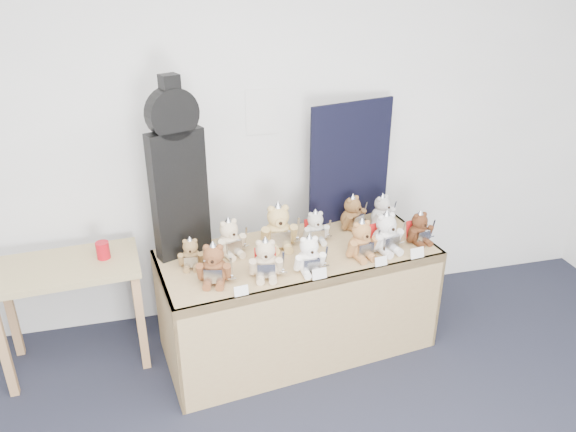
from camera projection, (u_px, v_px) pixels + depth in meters
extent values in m
plane|color=silver|center=(208.00, 133.00, 3.64)|extent=(6.00, 0.00, 6.00)
cube|color=silver|center=(262.00, 112.00, 3.66)|extent=(0.21, 0.00, 0.30)
cube|color=#9C7A4F|center=(298.00, 256.00, 3.53)|extent=(1.80, 0.93, 0.06)
cube|color=#9C7A4F|center=(320.00, 330.00, 3.37)|extent=(1.71, 0.24, 0.72)
cube|color=#9C7A4F|center=(167.00, 329.00, 3.38)|extent=(0.11, 0.71, 0.72)
cube|color=#9C7A4F|center=(409.00, 275.00, 3.95)|extent=(0.11, 0.71, 0.72)
cube|color=tan|center=(65.00, 268.00, 3.38)|extent=(0.89, 0.54, 0.04)
cube|color=#A37446|center=(3.00, 349.00, 3.25)|extent=(0.05, 0.05, 0.68)
cube|color=#A37446|center=(11.00, 311.00, 3.59)|extent=(0.05, 0.05, 0.68)
cube|color=#A37446|center=(141.00, 323.00, 3.47)|extent=(0.05, 0.05, 0.68)
cube|color=#A37446|center=(136.00, 290.00, 3.81)|extent=(0.05, 0.05, 0.68)
cube|color=black|center=(179.00, 195.00, 3.33)|extent=(0.35, 0.22, 0.79)
cylinder|color=black|center=(172.00, 113.00, 3.12)|extent=(0.31, 0.20, 0.30)
cube|color=black|center=(170.00, 92.00, 3.07)|extent=(0.12, 0.12, 0.20)
cube|color=black|center=(350.00, 163.00, 3.77)|extent=(0.61, 0.17, 0.83)
cylinder|color=#B70C18|center=(103.00, 250.00, 3.42)|extent=(0.08, 0.08, 0.11)
ellipsoid|color=brown|center=(215.00, 271.00, 3.17)|extent=(0.19, 0.17, 0.16)
sphere|color=brown|center=(213.00, 255.00, 3.12)|extent=(0.12, 0.12, 0.12)
cylinder|color=brown|center=(213.00, 260.00, 3.08)|extent=(0.05, 0.04, 0.05)
sphere|color=black|center=(212.00, 262.00, 3.07)|extent=(0.02, 0.02, 0.02)
sphere|color=brown|center=(206.00, 247.00, 3.10)|extent=(0.04, 0.04, 0.04)
sphere|color=brown|center=(220.00, 247.00, 3.10)|extent=(0.04, 0.04, 0.04)
cylinder|color=brown|center=(201.00, 272.00, 3.15)|extent=(0.06, 0.10, 0.12)
cylinder|color=brown|center=(228.00, 272.00, 3.15)|extent=(0.06, 0.10, 0.12)
cylinder|color=brown|center=(208.00, 283.00, 3.14)|extent=(0.07, 0.11, 0.05)
cylinder|color=brown|center=(220.00, 283.00, 3.14)|extent=(0.07, 0.11, 0.05)
cube|color=white|center=(213.00, 276.00, 3.11)|extent=(0.10, 0.04, 0.09)
cone|color=white|center=(213.00, 247.00, 3.10)|extent=(0.10, 0.10, 0.08)
cube|color=white|center=(232.00, 269.00, 3.13)|extent=(0.02, 0.04, 0.17)
cube|color=white|center=(232.00, 279.00, 3.16)|extent=(0.05, 0.02, 0.01)
ellipsoid|color=#CBB28F|center=(266.00, 266.00, 3.22)|extent=(0.18, 0.16, 0.16)
sphere|color=#CBB28F|center=(265.00, 250.00, 3.18)|extent=(0.12, 0.12, 0.12)
cylinder|color=#CBB28F|center=(266.00, 255.00, 3.14)|extent=(0.05, 0.03, 0.05)
sphere|color=black|center=(266.00, 257.00, 3.12)|extent=(0.02, 0.02, 0.02)
sphere|color=#CBB28F|center=(259.00, 243.00, 3.16)|extent=(0.04, 0.04, 0.04)
sphere|color=#CBB28F|center=(272.00, 243.00, 3.16)|extent=(0.04, 0.04, 0.04)
cylinder|color=#CBB28F|center=(253.00, 267.00, 3.20)|extent=(0.06, 0.09, 0.12)
cylinder|color=#CBB28F|center=(279.00, 266.00, 3.21)|extent=(0.06, 0.09, 0.12)
cylinder|color=#CBB28F|center=(260.00, 278.00, 3.19)|extent=(0.06, 0.11, 0.05)
cylinder|color=#CBB28F|center=(273.00, 277.00, 3.20)|extent=(0.06, 0.11, 0.05)
cube|color=white|center=(266.00, 271.00, 3.17)|extent=(0.10, 0.03, 0.09)
cone|color=white|center=(265.00, 242.00, 3.16)|extent=(0.10, 0.10, 0.07)
cube|color=white|center=(283.00, 263.00, 3.19)|extent=(0.02, 0.04, 0.16)
cube|color=white|center=(283.00, 273.00, 3.22)|extent=(0.05, 0.01, 0.01)
cube|color=red|center=(265.00, 259.00, 3.27)|extent=(0.13, 0.05, 0.14)
ellipsoid|color=white|center=(309.00, 261.00, 3.28)|extent=(0.15, 0.13, 0.15)
sphere|color=white|center=(309.00, 246.00, 3.24)|extent=(0.11, 0.11, 0.11)
cylinder|color=white|center=(311.00, 251.00, 3.20)|extent=(0.05, 0.03, 0.05)
sphere|color=black|center=(312.00, 252.00, 3.18)|extent=(0.02, 0.02, 0.02)
sphere|color=white|center=(303.00, 240.00, 3.21)|extent=(0.04, 0.04, 0.04)
sphere|color=white|center=(315.00, 239.00, 3.23)|extent=(0.04, 0.04, 0.04)
cylinder|color=white|center=(298.00, 263.00, 3.24)|extent=(0.04, 0.08, 0.11)
cylinder|color=white|center=(321.00, 260.00, 3.28)|extent=(0.04, 0.08, 0.11)
cylinder|color=white|center=(306.00, 273.00, 3.24)|extent=(0.05, 0.10, 0.05)
cylinder|color=white|center=(317.00, 271.00, 3.26)|extent=(0.05, 0.10, 0.05)
cube|color=white|center=(312.00, 265.00, 3.23)|extent=(0.10, 0.02, 0.08)
cone|color=white|center=(309.00, 239.00, 3.22)|extent=(0.09, 0.09, 0.07)
cube|color=white|center=(326.00, 257.00, 3.26)|extent=(0.01, 0.04, 0.16)
cube|color=white|center=(326.00, 266.00, 3.29)|extent=(0.05, 0.01, 0.01)
ellipsoid|color=#A8703F|center=(360.00, 246.00, 3.43)|extent=(0.18, 0.16, 0.16)
sphere|color=#A8703F|center=(361.00, 231.00, 3.39)|extent=(0.12, 0.12, 0.12)
cylinder|color=#A8703F|center=(366.00, 235.00, 3.35)|extent=(0.05, 0.03, 0.05)
sphere|color=black|center=(367.00, 237.00, 3.34)|extent=(0.02, 0.02, 0.02)
sphere|color=#A8703F|center=(356.00, 225.00, 3.36)|extent=(0.04, 0.04, 0.04)
sphere|color=#A8703F|center=(367.00, 223.00, 3.38)|extent=(0.04, 0.04, 0.04)
cylinder|color=#A8703F|center=(351.00, 249.00, 3.39)|extent=(0.06, 0.09, 0.12)
cylinder|color=#A8703F|center=(373.00, 244.00, 3.44)|extent=(0.06, 0.09, 0.12)
cylinder|color=#A8703F|center=(360.00, 258.00, 3.40)|extent=(0.07, 0.11, 0.05)
cylinder|color=#A8703F|center=(370.00, 255.00, 3.42)|extent=(0.07, 0.11, 0.05)
cube|color=white|center=(366.00, 250.00, 3.38)|extent=(0.11, 0.04, 0.09)
cone|color=white|center=(362.00, 223.00, 3.37)|extent=(0.10, 0.10, 0.08)
cube|color=white|center=(377.00, 241.00, 3.43)|extent=(0.02, 0.04, 0.17)
cube|color=white|center=(377.00, 250.00, 3.46)|extent=(0.05, 0.01, 0.01)
ellipsoid|color=silver|center=(385.00, 240.00, 3.50)|extent=(0.20, 0.18, 0.17)
sphere|color=silver|center=(386.00, 224.00, 3.45)|extent=(0.12, 0.12, 0.12)
cylinder|color=silver|center=(391.00, 228.00, 3.41)|extent=(0.06, 0.04, 0.05)
sphere|color=black|center=(393.00, 229.00, 3.40)|extent=(0.02, 0.02, 0.02)
sphere|color=silver|center=(381.00, 218.00, 3.41)|extent=(0.04, 0.04, 0.04)
sphere|color=silver|center=(392.00, 215.00, 3.45)|extent=(0.04, 0.04, 0.04)
cylinder|color=silver|center=(376.00, 243.00, 3.44)|extent=(0.07, 0.10, 0.13)
cylinder|color=silver|center=(397.00, 237.00, 3.51)|extent=(0.07, 0.10, 0.13)
cylinder|color=silver|center=(385.00, 252.00, 3.46)|extent=(0.08, 0.12, 0.05)
cylinder|color=silver|center=(395.00, 249.00, 3.49)|extent=(0.08, 0.12, 0.05)
cube|color=white|center=(391.00, 244.00, 3.45)|extent=(0.11, 0.05, 0.09)
cone|color=white|center=(387.00, 216.00, 3.43)|extent=(0.11, 0.11, 0.08)
cube|color=white|center=(402.00, 233.00, 3.50)|extent=(0.02, 0.04, 0.18)
cube|color=white|center=(401.00, 243.00, 3.53)|extent=(0.05, 0.02, 0.01)
cube|color=red|center=(379.00, 234.00, 3.54)|extent=(0.14, 0.07, 0.15)
ellipsoid|color=#4F2D1B|center=(418.00, 234.00, 3.61)|extent=(0.16, 0.14, 0.14)
sphere|color=#4F2D1B|center=(420.00, 221.00, 3.57)|extent=(0.10, 0.10, 0.10)
cylinder|color=#4F2D1B|center=(424.00, 225.00, 3.53)|extent=(0.05, 0.03, 0.04)
sphere|color=black|center=(425.00, 226.00, 3.52)|extent=(0.02, 0.02, 0.02)
sphere|color=#4F2D1B|center=(416.00, 216.00, 3.54)|extent=(0.03, 0.03, 0.03)
sphere|color=#4F2D1B|center=(425.00, 214.00, 3.56)|extent=(0.03, 0.03, 0.03)
cylinder|color=#4F2D1B|center=(412.00, 236.00, 3.56)|extent=(0.05, 0.08, 0.10)
cylinder|color=#4F2D1B|center=(428.00, 232.00, 3.61)|extent=(0.05, 0.08, 0.10)
cylinder|color=#4F2D1B|center=(418.00, 243.00, 3.57)|extent=(0.06, 0.10, 0.04)
cylinder|color=#4F2D1B|center=(426.00, 241.00, 3.59)|extent=(0.06, 0.10, 0.04)
cube|color=white|center=(424.00, 237.00, 3.56)|extent=(0.09, 0.03, 0.08)
cone|color=white|center=(420.00, 215.00, 3.55)|extent=(0.09, 0.09, 0.07)
cube|color=white|center=(432.00, 229.00, 3.60)|extent=(0.02, 0.04, 0.14)
cube|color=white|center=(431.00, 237.00, 3.63)|extent=(0.04, 0.01, 0.01)
cube|color=red|center=(414.00, 229.00, 3.64)|extent=(0.11, 0.05, 0.12)
ellipsoid|color=beige|center=(229.00, 244.00, 3.46)|extent=(0.19, 0.18, 0.16)
sphere|color=beige|center=(229.00, 229.00, 3.42)|extent=(0.11, 0.11, 0.11)
cylinder|color=beige|center=(233.00, 233.00, 3.38)|extent=(0.05, 0.04, 0.05)
sphere|color=black|center=(234.00, 235.00, 3.37)|extent=(0.02, 0.02, 0.02)
sphere|color=beige|center=(223.00, 224.00, 3.38)|extent=(0.04, 0.04, 0.04)
sphere|color=beige|center=(234.00, 221.00, 3.42)|extent=(0.04, 0.04, 0.04)
cylinder|color=beige|center=(220.00, 248.00, 3.40)|extent=(0.07, 0.10, 0.12)
cylinder|color=beige|center=(241.00, 241.00, 3.48)|extent=(0.07, 0.10, 0.12)
cylinder|color=beige|center=(229.00, 256.00, 3.42)|extent=(0.08, 0.11, 0.05)
cylinder|color=beige|center=(239.00, 253.00, 3.46)|extent=(0.08, 0.11, 0.05)
cube|color=white|center=(234.00, 248.00, 3.41)|extent=(0.10, 0.05, 0.09)
cone|color=white|center=(228.00, 222.00, 3.39)|extent=(0.10, 0.10, 0.07)
cube|color=white|center=(245.00, 238.00, 3.47)|extent=(0.02, 0.04, 0.16)
cube|color=white|center=(246.00, 246.00, 3.50)|extent=(0.05, 0.02, 0.01)
ellipsoid|color=tan|center=(278.00, 234.00, 3.55)|extent=(0.20, 0.17, 0.19)
sphere|color=tan|center=(278.00, 216.00, 3.49)|extent=(0.14, 0.14, 0.14)
cylinder|color=tan|center=(280.00, 222.00, 3.45)|extent=(0.06, 0.03, 0.06)
sphere|color=black|center=(281.00, 223.00, 3.43)|extent=(0.02, 0.02, 0.02)
sphere|color=tan|center=(271.00, 209.00, 3.46)|extent=(0.04, 0.04, 0.04)
sphere|color=tan|center=(285.00, 208.00, 3.48)|extent=(0.04, 0.04, 0.04)
cylinder|color=tan|center=(265.00, 236.00, 3.51)|extent=(0.06, 0.11, 0.14)
cylinder|color=tan|center=(293.00, 233.00, 3.54)|extent=(0.06, 0.11, 0.14)
cylinder|color=tan|center=(274.00, 248.00, 3.50)|extent=(0.06, 0.13, 0.06)
cylinder|color=tan|center=(287.00, 246.00, 3.52)|extent=(0.06, 0.13, 0.06)
cube|color=white|center=(281.00, 239.00, 3.48)|extent=(0.12, 0.03, 0.10)
cone|color=white|center=(278.00, 208.00, 3.47)|extent=(0.12, 0.12, 0.09)
cube|color=white|center=(298.00, 230.00, 3.52)|extent=(0.02, 0.05, 0.20)
cube|color=white|center=(298.00, 241.00, 3.55)|extent=(0.06, 0.01, 0.01)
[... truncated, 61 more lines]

